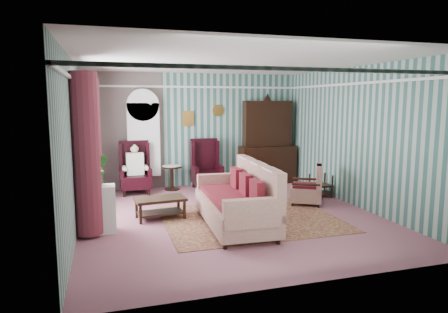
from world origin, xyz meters
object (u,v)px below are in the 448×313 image
object	(u,v)px
seated_woman	(135,169)
plant_stand	(99,209)
dresser_hutch	(268,139)
sofa	(235,201)
floral_armchair	(306,179)
nest_table	(321,185)
coffee_table	(160,208)
wingback_right	(207,164)
round_side_table	(172,178)
bookcase	(144,145)
wingback_left	(135,168)

from	to	relation	value
seated_woman	plant_stand	bearing A→B (deg)	-106.22
dresser_hutch	sofa	distance (m)	3.99
plant_stand	floral_armchair	size ratio (longest dim) A/B	0.74
nest_table	floral_armchair	distance (m)	0.85
seated_woman	coffee_table	size ratio (longest dim) A/B	1.27
sofa	seated_woman	bearing A→B (deg)	28.31
wingback_right	seated_woman	world-z (taller)	wingback_right
sofa	round_side_table	bearing A→B (deg)	12.87
round_side_table	coffee_table	world-z (taller)	round_side_table
round_side_table	seated_woman	bearing A→B (deg)	-170.54
seated_woman	floral_armchair	world-z (taller)	seated_woman
seated_woman	round_side_table	size ratio (longest dim) A/B	1.97
bookcase	wingback_right	xyz separation A→B (m)	(1.50, -0.39, -0.50)
wingback_left	plant_stand	distance (m)	2.87
sofa	nest_table	bearing A→B (deg)	-56.55
bookcase	sofa	xyz separation A→B (m)	(1.23, -3.48, -0.66)
round_side_table	sofa	xyz separation A→B (m)	(0.58, -3.24, 0.16)
wingback_right	floral_armchair	bearing A→B (deg)	-50.57
wingback_left	round_side_table	bearing A→B (deg)	9.46
floral_armchair	coffee_table	size ratio (longest dim) A/B	1.16
seated_woman	coffee_table	bearing A→B (deg)	-82.53
nest_table	dresser_hutch	bearing A→B (deg)	107.39
coffee_table	wingback_right	bearing A→B (deg)	56.80
nest_table	coffee_table	xyz separation A→B (m)	(-3.78, -0.68, -0.07)
sofa	floral_armchair	bearing A→B (deg)	-58.95
bookcase	plant_stand	size ratio (longest dim) A/B	2.80
round_side_table	sofa	distance (m)	3.30
dresser_hutch	round_side_table	distance (m)	2.75
seated_woman	dresser_hutch	bearing A→B (deg)	4.41
dresser_hutch	sofa	xyz separation A→B (m)	(-2.02, -3.36, -0.72)
wingback_right	plant_stand	distance (m)	3.76
floral_armchair	round_side_table	bearing A→B (deg)	77.81
coffee_table	dresser_hutch	bearing A→B (deg)	37.90
coffee_table	sofa	bearing A→B (deg)	-35.97
wingback_left	plant_stand	bearing A→B (deg)	-106.22
wingback_left	bookcase	bearing A→B (deg)	57.34
sofa	floral_armchair	distance (m)	2.21
round_side_table	dresser_hutch	bearing A→B (deg)	2.64
seated_woman	nest_table	bearing A→B (deg)	-20.85
bookcase	dresser_hutch	xyz separation A→B (m)	(3.25, -0.12, 0.06)
dresser_hutch	coffee_table	world-z (taller)	dresser_hutch
round_side_table	plant_stand	bearing A→B (deg)	-120.38
bookcase	floral_armchair	xyz separation A→B (m)	(3.18, -2.43, -0.58)
floral_armchair	dresser_hutch	bearing A→B (deg)	26.92
nest_table	floral_armchair	world-z (taller)	floral_armchair
wingback_right	round_side_table	bearing A→B (deg)	169.99
wingback_left	seated_woman	xyz separation A→B (m)	(0.00, 0.00, -0.04)
wingback_right	nest_table	xyz separation A→B (m)	(2.32, -1.55, -0.35)
bookcase	coffee_table	xyz separation A→B (m)	(0.04, -2.62, -0.92)
seated_woman	floral_armchair	distance (m)	3.99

